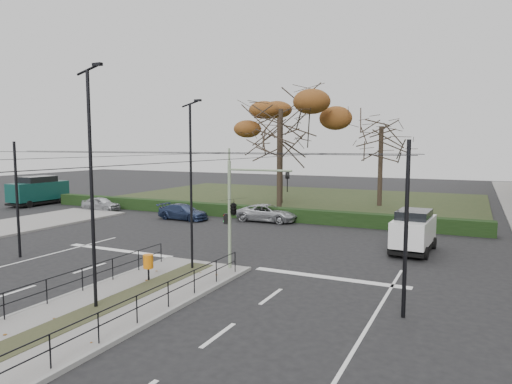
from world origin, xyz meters
TOP-DOWN VIEW (x-y plane):
  - ground at (0.00, 0.00)m, footprint 140.00×140.00m
  - median_island at (0.00, -2.50)m, footprint 4.40×15.00m
  - park at (-6.00, 32.00)m, footprint 38.00×26.00m
  - hedge at (-6.00, 18.60)m, footprint 38.00×1.00m
  - median_railing at (0.00, -2.60)m, footprint 4.14×13.24m
  - catenary at (0.00, 1.62)m, footprint 20.00×34.00m
  - traffic_light at (1.79, 4.50)m, footprint 3.37×1.93m
  - litter_bin at (-0.67, 1.34)m, footprint 0.42×0.42m
  - streetlamp_median_near at (-0.23, -2.06)m, footprint 0.70×0.14m
  - streetlamp_median_far at (-0.01, 3.67)m, footprint 0.64×0.13m
  - parked_car_first at (-18.32, 16.62)m, footprint 3.66×1.57m
  - parked_car_third at (-8.89, 15.72)m, footprint 4.26×1.88m
  - parked_car_fourth at (-2.58, 17.79)m, footprint 4.77×2.37m
  - white_van at (8.71, 12.07)m, footprint 2.18×4.36m
  - green_van at (-26.73, 16.97)m, footprint 2.33×5.75m
  - rust_tree at (-5.68, 27.77)m, footprint 10.59×10.59m
  - bare_tree_center at (3.52, 30.13)m, footprint 6.00×6.00m
  - bare_tree_near at (-3.61, 22.56)m, footprint 6.21×6.21m

SIDE VIEW (x-z plane):
  - ground at x=0.00m, z-range 0.00..0.00m
  - park at x=-6.00m, z-range 0.00..0.10m
  - median_island at x=0.00m, z-range 0.00..0.14m
  - hedge at x=-6.00m, z-range 0.00..1.00m
  - parked_car_third at x=-8.89m, z-range 0.00..1.21m
  - parked_car_first at x=-18.32m, z-range 0.00..1.23m
  - parked_car_fourth at x=-2.58m, z-range 0.00..1.30m
  - litter_bin at x=-0.67m, z-range 0.37..1.45m
  - median_railing at x=0.00m, z-range 0.52..1.44m
  - white_van at x=8.71m, z-range 0.05..2.36m
  - green_van at x=-26.73m, z-range 0.04..2.84m
  - traffic_light at x=1.79m, z-range 0.55..5.50m
  - catenary at x=0.00m, z-range 0.42..6.42m
  - streetlamp_median_far at x=-0.01m, z-range 0.20..7.89m
  - streetlamp_median_near at x=-0.23m, z-range 0.21..8.58m
  - bare_tree_center at x=3.52m, z-range 2.05..11.97m
  - bare_tree_near at x=-3.61m, z-range 2.22..12.96m
  - rust_tree at x=-5.68m, z-range 3.24..15.35m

